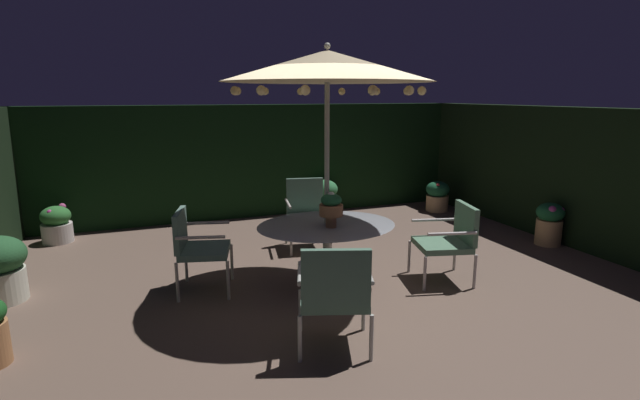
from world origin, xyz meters
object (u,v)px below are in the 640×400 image
(centerpiece_planter, at_px, (331,207))
(potted_plant_back_right, at_px, (549,222))
(patio_dining_table, at_px, (327,234))
(patio_umbrella, at_px, (327,67))
(potted_plant_back_center, at_px, (324,197))
(patio_chair_northeast, at_px, (196,243))
(potted_plant_right_far, at_px, (437,196))
(potted_plant_left_far, at_px, (56,224))
(patio_chair_north, at_px, (307,210))
(patio_chair_southeast, at_px, (450,237))
(patio_chair_east, at_px, (335,291))

(centerpiece_planter, relative_size, potted_plant_back_right, 0.64)
(centerpiece_planter, bearing_deg, patio_dining_table, 87.97)
(patio_umbrella, relative_size, potted_plant_back_center, 4.24)
(patio_chair_northeast, xyz_separation_m, potted_plant_right_far, (4.78, 2.30, -0.26))
(potted_plant_right_far, bearing_deg, potted_plant_back_right, -82.08)
(patio_dining_table, height_order, potted_plant_back_right, patio_dining_table)
(centerpiece_planter, height_order, potted_plant_left_far, centerpiece_planter)
(patio_chair_north, bearing_deg, patio_dining_table, -100.19)
(patio_chair_northeast, relative_size, potted_plant_left_far, 1.66)
(patio_chair_northeast, distance_m, patio_chair_southeast, 2.98)
(patio_chair_northeast, xyz_separation_m, patio_chair_east, (0.96, -1.78, -0.00))
(potted_plant_back_center, height_order, potted_plant_left_far, potted_plant_back_center)
(patio_dining_table, xyz_separation_m, patio_chair_northeast, (-1.44, 0.37, -0.06))
(patio_dining_table, bearing_deg, patio_chair_north, 79.81)
(patio_chair_southeast, xyz_separation_m, potted_plant_right_far, (1.90, 3.04, -0.23))
(patio_chair_north, xyz_separation_m, potted_plant_left_far, (-3.49, 1.53, -0.28))
(patio_chair_north, distance_m, patio_chair_southeast, 2.19)
(patio_chair_east, xyz_separation_m, patio_chair_southeast, (1.93, 1.05, -0.03))
(centerpiece_planter, bearing_deg, potted_plant_back_center, 70.00)
(patio_chair_southeast, relative_size, potted_plant_back_right, 1.47)
(patio_chair_northeast, bearing_deg, centerpiece_planter, -19.72)
(centerpiece_planter, bearing_deg, patio_chair_southeast, -8.63)
(potted_plant_back_center, height_order, potted_plant_right_far, potted_plant_back_center)
(patio_dining_table, distance_m, patio_chair_southeast, 1.50)
(patio_dining_table, bearing_deg, potted_plant_left_far, 136.94)
(patio_umbrella, distance_m, patio_chair_north, 2.45)
(potted_plant_back_center, distance_m, potted_plant_left_far, 4.45)
(centerpiece_planter, xyz_separation_m, patio_chair_southeast, (1.45, -0.22, -0.45))
(potted_plant_back_right, bearing_deg, potted_plant_right_far, 97.92)
(potted_plant_right_far, distance_m, potted_plant_left_far, 6.57)
(patio_chair_north, height_order, potted_plant_back_center, patio_chair_north)
(potted_plant_back_right, xyz_separation_m, potted_plant_left_far, (-6.90, 2.73, -0.06))
(patio_chair_north, height_order, potted_plant_back_right, patio_chair_north)
(potted_plant_back_right, bearing_deg, patio_dining_table, -175.69)
(patio_chair_east, bearing_deg, potted_plant_left_far, 121.75)
(patio_chair_east, bearing_deg, centerpiece_planter, 69.36)
(patio_chair_northeast, distance_m, patio_chair_east, 2.02)
(patio_chair_north, bearing_deg, potted_plant_right_far, 21.17)
(potted_plant_left_far, bearing_deg, patio_chair_northeast, -56.01)
(centerpiece_planter, relative_size, patio_chair_northeast, 0.43)
(potted_plant_back_right, bearing_deg, potted_plant_left_far, 158.39)
(patio_chair_northeast, relative_size, patio_chair_southeast, 1.01)
(patio_dining_table, height_order, patio_umbrella, patio_umbrella)
(patio_chair_northeast, height_order, potted_plant_back_right, patio_chair_northeast)
(potted_plant_back_right, height_order, potted_plant_right_far, potted_plant_back_right)
(patio_chair_southeast, height_order, potted_plant_left_far, patio_chair_southeast)
(centerpiece_planter, height_order, patio_chair_north, centerpiece_planter)
(patio_umbrella, bearing_deg, patio_chair_southeast, -14.23)
(patio_chair_north, height_order, potted_plant_left_far, patio_chair_north)
(patio_dining_table, distance_m, patio_chair_north, 1.50)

